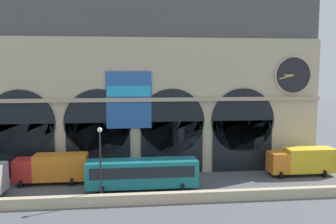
% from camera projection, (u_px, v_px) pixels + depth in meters
% --- Properties ---
extents(ground_plane, '(200.00, 200.00, 0.00)m').
position_uv_depth(ground_plane, '(137.00, 188.00, 36.67)').
color(ground_plane, '#54565B').
extents(quay_parapet_wall, '(90.00, 0.70, 0.98)m').
position_uv_depth(quay_parapet_wall, '(138.00, 199.00, 32.18)').
color(quay_parapet_wall, '#BCAD8C').
rests_on(quay_parapet_wall, ground).
extents(station_building, '(43.62, 4.59, 20.34)m').
position_uv_depth(station_building, '(135.00, 89.00, 42.57)').
color(station_building, '#BCAD8C').
rests_on(station_building, ground).
extents(box_truck_midwest, '(7.50, 2.91, 3.12)m').
position_uv_depth(box_truck_midwest, '(52.00, 168.00, 38.05)').
color(box_truck_midwest, red).
rests_on(box_truck_midwest, ground).
extents(bus_center, '(11.00, 3.25, 3.10)m').
position_uv_depth(bus_center, '(142.00, 173.00, 35.71)').
color(bus_center, '#19727A').
rests_on(bus_center, ground).
extents(box_truck_east, '(7.50, 2.91, 3.12)m').
position_uv_depth(box_truck_east, '(302.00, 160.00, 41.09)').
color(box_truck_east, orange).
rests_on(box_truck_east, ground).
extents(street_lamp_quayside, '(0.44, 0.44, 6.90)m').
position_uv_depth(street_lamp_quayside, '(100.00, 155.00, 32.16)').
color(street_lamp_quayside, black).
rests_on(street_lamp_quayside, ground).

